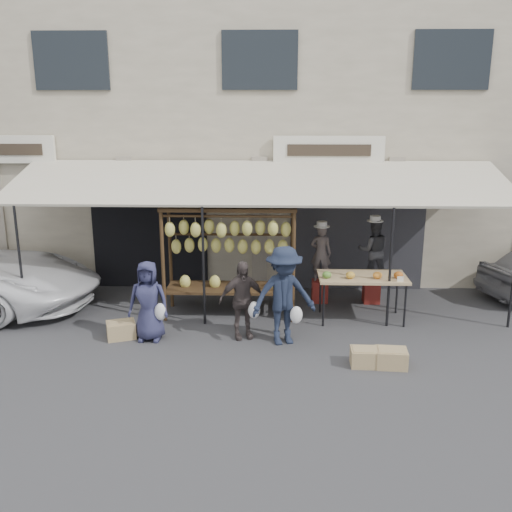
% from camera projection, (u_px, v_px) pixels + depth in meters
% --- Properties ---
extents(ground_plane, '(90.00, 90.00, 0.00)m').
position_uv_depth(ground_plane, '(255.00, 349.00, 9.90)').
color(ground_plane, '#2D2D30').
extents(shophouse, '(24.00, 6.15, 7.30)m').
position_uv_depth(shophouse, '(262.00, 122.00, 15.22)').
color(shophouse, '#C1B49A').
rests_on(shophouse, ground_plane).
extents(awning, '(10.00, 2.35, 2.92)m').
position_uv_depth(awning, '(259.00, 183.00, 11.43)').
color(awning, beige).
rests_on(awning, ground_plane).
extents(banana_rack, '(2.60, 0.90, 2.24)m').
position_uv_depth(banana_rack, '(229.00, 239.00, 11.10)').
color(banana_rack, '#412D17').
rests_on(banana_rack, ground_plane).
extents(produce_table, '(1.70, 0.90, 1.04)m').
position_uv_depth(produce_table, '(362.00, 278.00, 11.01)').
color(produce_table, tan).
rests_on(produce_table, ground_plane).
extents(vendor_left, '(0.49, 0.37, 1.21)m').
position_uv_depth(vendor_left, '(321.00, 253.00, 11.99)').
color(vendor_left, '#584D4C').
rests_on(vendor_left, stool_left).
extents(vendor_right, '(0.66, 0.53, 1.33)m').
position_uv_depth(vendor_right, '(374.00, 251.00, 11.94)').
color(vendor_right, '#343539').
rests_on(vendor_right, stool_right).
extents(customer_left, '(0.72, 0.48, 1.46)m').
position_uv_depth(customer_left, '(148.00, 301.00, 10.13)').
color(customer_left, '#292A4B').
rests_on(customer_left, ground_plane).
extents(customer_mid, '(0.91, 0.59, 1.44)m').
position_uv_depth(customer_mid, '(242.00, 300.00, 10.22)').
color(customer_mid, '#433938').
rests_on(customer_mid, ground_plane).
extents(customer_right, '(1.28, 0.95, 1.77)m').
position_uv_depth(customer_right, '(284.00, 296.00, 9.94)').
color(customer_right, '#1A2134').
rests_on(customer_right, ground_plane).
extents(stool_left, '(0.35, 0.35, 0.47)m').
position_uv_depth(stool_left, '(320.00, 291.00, 12.21)').
color(stool_left, maroon).
rests_on(stool_left, ground_plane).
extents(stool_right, '(0.38, 0.38, 0.48)m').
position_uv_depth(stool_right, '(371.00, 292.00, 12.17)').
color(stool_right, maroon).
rests_on(stool_right, ground_plane).
extents(crate_near_a, '(0.49, 0.37, 0.28)m').
position_uv_depth(crate_near_a, '(365.00, 357.00, 9.25)').
color(crate_near_a, tan).
rests_on(crate_near_a, ground_plane).
extents(crate_near_b, '(0.52, 0.41, 0.30)m').
position_uv_depth(crate_near_b, '(391.00, 358.00, 9.21)').
color(crate_near_b, tan).
rests_on(crate_near_b, ground_plane).
extents(crate_far, '(0.60, 0.53, 0.30)m').
position_uv_depth(crate_far, '(121.00, 330.00, 10.35)').
color(crate_far, tan).
rests_on(crate_far, ground_plane).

